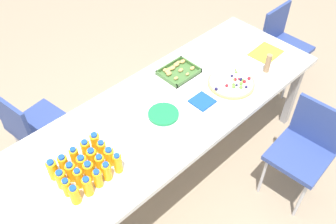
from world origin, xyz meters
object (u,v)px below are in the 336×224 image
Objects in this scene: juice_bottle_5 at (67,187)px; juice_bottle_10 at (61,179)px; juice_bottle_0 at (75,195)px; paper_folder at (266,53)px; juice_bottle_9 at (110,157)px; napkin_stack at (202,101)px; juice_bottle_2 at (98,178)px; juice_bottle_6 at (79,178)px; party_table at (167,113)px; juice_bottle_12 at (82,164)px; fruit_pizza at (232,83)px; juice_bottle_11 at (71,172)px; juice_bottle_8 at (100,164)px; snack_tray at (178,71)px; juice_bottle_14 at (102,150)px; cardboard_tube at (268,63)px; juice_bottle_3 at (107,171)px; plate_stack at (163,114)px; juice_bottle_13 at (92,157)px; juice_bottle_4 at (118,163)px; juice_bottle_18 at (86,149)px; chair_far_left at (32,125)px; chair_near_right at (305,146)px; juice_bottle_1 at (88,186)px; chair_end at (282,42)px; juice_bottle_7 at (89,171)px; juice_bottle_16 at (64,164)px; juice_bottle_15 at (53,170)px; juice_bottle_19 at (96,142)px.

juice_bottle_10 reaches higher than juice_bottle_5.
paper_folder is at bearing 2.38° from juice_bottle_0.
juice_bottle_9 is 0.81m from napkin_stack.
juice_bottle_10 is (-0.15, 0.14, -0.00)m from juice_bottle_2.
party_table is at bearing 8.24° from juice_bottle_6.
napkin_stack is at bearing -5.57° from juice_bottle_12.
party_table is 7.31× the size of fruit_pizza.
juice_bottle_8 is at bearing -23.57° from juice_bottle_11.
juice_bottle_6 is 1.20m from snack_tray.
juice_bottle_8 is at bearing -179.78° from paper_folder.
fruit_pizza is (1.12, -0.12, -0.05)m from juice_bottle_14.
napkin_stack is at bearing 169.68° from cardboard_tube.
juice_bottle_3 reaches higher than plate_stack.
juice_bottle_0 is at bearing -146.57° from juice_bottle_13.
juice_bottle_4 is 0.27m from juice_bottle_11.
juice_bottle_11 is at bearing 137.28° from juice_bottle_3.
juice_bottle_4 is at bearing -162.08° from party_table.
juice_bottle_11 is at bearing -154.04° from juice_bottle_18.
chair_far_left is 0.96m from juice_bottle_6.
paper_folder is at bearing -2.24° from juice_bottle_13.
juice_bottle_9 is 0.24m from juice_bottle_11.
chair_near_right is 1.50m from juice_bottle_8.
juice_bottle_1 is 1.85m from paper_folder.
juice_bottle_18 reaches higher than juice_bottle_14.
napkin_stack is (-1.42, -0.20, 0.26)m from chair_end.
chair_near_right is 5.25× the size of cardboard_tube.
juice_bottle_11 is (-0.23, 0.14, -0.01)m from juice_bottle_4.
juice_bottle_2 is 0.97× the size of juice_bottle_7.
cardboard_tube is at bearing -12.96° from plate_stack.
chair_end is at bearing -52.98° from chair_near_right.
juice_bottle_2 is 0.24m from juice_bottle_16.
juice_bottle_15 is (-0.30, 0.08, 0.01)m from juice_bottle_14.
juice_bottle_7 reaches higher than juice_bottle_12.
chair_near_right is 1.60m from juice_bottle_12.
juice_bottle_5 is at bearing 92.78° from juice_bottle_0.
juice_bottle_9 is at bearing 0.75° from juice_bottle_7.
juice_bottle_12 is (0.15, 0.01, -0.00)m from juice_bottle_10.
snack_tray is at bearing 12.18° from chair_near_right.
juice_bottle_11 is at bearing 2.27° from chair_end.
chair_end is at bearing 8.00° from napkin_stack.
juice_bottle_13 is 0.90× the size of juice_bottle_15.
juice_bottle_14 is 0.39× the size of fruit_pizza.
juice_bottle_2 is at bearing -176.81° from napkin_stack.
juice_bottle_1 is 0.17m from juice_bottle_10.
juice_bottle_11 is 0.64× the size of plate_stack.
cardboard_tube is (1.66, -0.20, 0.01)m from juice_bottle_11.
juice_bottle_9 is at bearing 178.21° from napkin_stack.
chair_far_left is 0.89m from juice_bottle_11.
fruit_pizza is (1.42, -0.11, -0.05)m from juice_bottle_10.
juice_bottle_0 is at bearing -143.70° from juice_bottle_19.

